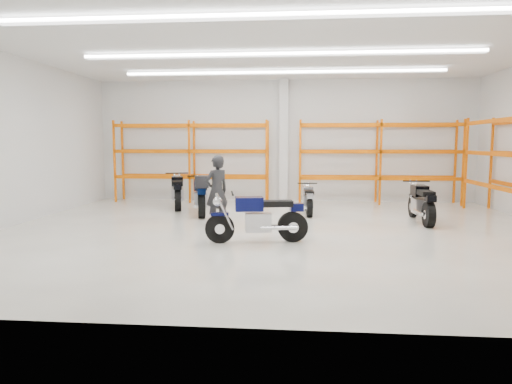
# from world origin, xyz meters

# --- Properties ---
(ground) EXTENTS (14.00, 14.00, 0.00)m
(ground) POSITION_xyz_m (0.00, 0.00, 0.00)
(ground) COLOR beige
(ground) RESTS_ON ground
(room_shell) EXTENTS (14.02, 12.02, 4.51)m
(room_shell) POSITION_xyz_m (0.00, 0.03, 3.28)
(room_shell) COLOR silver
(room_shell) RESTS_ON ground
(motorcycle_main) EXTENTS (2.27, 0.76, 1.12)m
(motorcycle_main) POSITION_xyz_m (-0.30, -1.30, 0.52)
(motorcycle_main) COLOR black
(motorcycle_main) RESTS_ON ground
(motorcycle_back_a) EXTENTS (0.93, 2.30, 1.15)m
(motorcycle_back_a) POSITION_xyz_m (-3.50, 3.71, 0.54)
(motorcycle_back_a) COLOR black
(motorcycle_back_a) RESTS_ON ground
(motorcycle_back_b) EXTENTS (1.00, 2.42, 1.26)m
(motorcycle_back_b) POSITION_xyz_m (-2.42, 2.35, 0.60)
(motorcycle_back_b) COLOR black
(motorcycle_back_b) RESTS_ON ground
(motorcycle_back_c) EXTENTS (0.62, 1.88, 0.92)m
(motorcycle_back_c) POSITION_xyz_m (0.84, 2.78, 0.43)
(motorcycle_back_c) COLOR black
(motorcycle_back_c) RESTS_ON ground
(motorcycle_back_d) EXTENTS (0.75, 2.27, 1.12)m
(motorcycle_back_d) POSITION_xyz_m (3.89, 1.53, 0.52)
(motorcycle_back_d) COLOR black
(motorcycle_back_d) RESTS_ON ground
(standing_man) EXTENTS (0.80, 0.79, 1.86)m
(standing_man) POSITION_xyz_m (-1.61, 0.55, 0.93)
(standing_man) COLOR black
(standing_man) RESTS_ON ground
(structural_column) EXTENTS (0.32, 0.32, 4.50)m
(structural_column) POSITION_xyz_m (0.00, 5.82, 2.25)
(structural_column) COLOR white
(structural_column) RESTS_ON ground
(pallet_racking_back_left) EXTENTS (5.67, 0.87, 3.00)m
(pallet_racking_back_left) POSITION_xyz_m (-3.40, 5.48, 1.79)
(pallet_racking_back_left) COLOR #E05C07
(pallet_racking_back_left) RESTS_ON ground
(pallet_racking_back_right) EXTENTS (5.67, 0.87, 3.00)m
(pallet_racking_back_right) POSITION_xyz_m (3.40, 5.48, 1.79)
(pallet_racking_back_right) COLOR #E05C07
(pallet_racking_back_right) RESTS_ON ground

